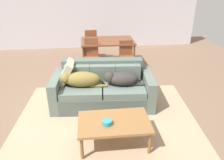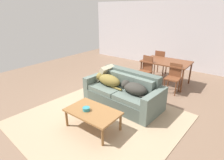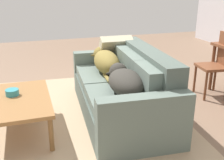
# 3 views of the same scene
# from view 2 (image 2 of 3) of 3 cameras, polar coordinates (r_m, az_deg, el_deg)

# --- Properties ---
(ground_plane) EXTENTS (10.00, 10.00, 0.00)m
(ground_plane) POSITION_cam_2_polar(r_m,az_deg,el_deg) (5.02, 1.14, -6.38)
(ground_plane) COLOR #7C604C
(back_partition) EXTENTS (8.00, 0.12, 2.70)m
(back_partition) POSITION_cam_2_polar(r_m,az_deg,el_deg) (8.09, 18.63, 13.37)
(back_partition) COLOR silver
(back_partition) RESTS_ON ground
(area_rug) EXTENTS (3.52, 3.52, 0.01)m
(area_rug) POSITION_cam_2_polar(r_m,az_deg,el_deg) (4.20, -3.70, -12.43)
(area_rug) COLOR tan
(area_rug) RESTS_ON ground
(couch) EXTENTS (2.07, 1.10, 0.86)m
(couch) POSITION_cam_2_polar(r_m,az_deg,el_deg) (4.70, 3.83, -3.95)
(couch) COLOR #4A5750
(couch) RESTS_ON ground
(dog_on_left_cushion) EXTENTS (0.88, 0.38, 0.30)m
(dog_on_left_cushion) POSITION_cam_2_polar(r_m,az_deg,el_deg) (4.74, -1.36, 0.07)
(dog_on_left_cushion) COLOR olive
(dog_on_left_cushion) RESTS_ON couch
(dog_on_right_cushion) EXTENTS (0.79, 0.42, 0.28)m
(dog_on_right_cushion) POSITION_cam_2_polar(r_m,az_deg,el_deg) (4.32, 6.85, -2.52)
(dog_on_right_cushion) COLOR #32302A
(dog_on_right_cushion) RESTS_ON couch
(throw_pillow_by_left_arm) EXTENTS (0.36, 0.48, 0.48)m
(throw_pillow_by_left_arm) POSITION_cam_2_polar(r_m,az_deg,el_deg) (5.05, -2.24, 2.16)
(throw_pillow_by_left_arm) COLOR #B0A98B
(throw_pillow_by_left_arm) RESTS_ON couch
(coffee_table) EXTENTS (1.09, 0.67, 0.42)m
(coffee_table) POSITION_cam_2_polar(r_m,az_deg,el_deg) (3.75, -6.15, -10.30)
(coffee_table) COLOR olive
(coffee_table) RESTS_ON ground
(bowl_on_coffee_table) EXTENTS (0.15, 0.15, 0.07)m
(bowl_on_coffee_table) POSITION_cam_2_polar(r_m,az_deg,el_deg) (3.74, -8.20, -9.09)
(bowl_on_coffee_table) COLOR teal
(bowl_on_coffee_table) RESTS_ON coffee_table
(dining_table) EXTENTS (1.47, 0.97, 0.77)m
(dining_table) POSITION_cam_2_polar(r_m,az_deg,el_deg) (6.19, 16.90, 5.22)
(dining_table) COLOR brown
(dining_table) RESTS_ON ground
(dining_chair_near_left) EXTENTS (0.45, 0.45, 0.96)m
(dining_chair_near_left) POSITION_cam_2_polar(r_m,az_deg,el_deg) (5.97, 10.60, 3.38)
(dining_chair_near_left) COLOR brown
(dining_chair_near_left) RESTS_ON ground
(dining_chair_near_right) EXTENTS (0.41, 0.41, 0.87)m
(dining_chair_near_right) POSITION_cam_2_polar(r_m,az_deg,el_deg) (5.62, 18.98, 1.07)
(dining_chair_near_right) COLOR brown
(dining_chair_near_right) RESTS_ON ground
(dining_chair_far_left) EXTENTS (0.41, 0.41, 0.95)m
(dining_chair_far_left) POSITION_cam_2_polar(r_m,az_deg,el_deg) (6.97, 15.08, 5.63)
(dining_chair_far_left) COLOR brown
(dining_chair_far_left) RESTS_ON ground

